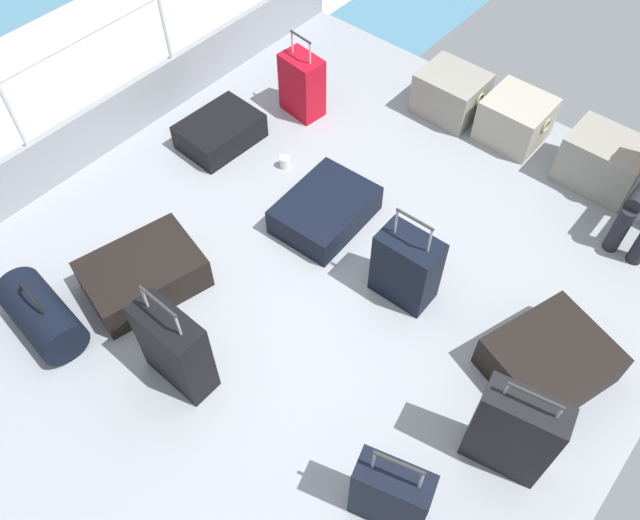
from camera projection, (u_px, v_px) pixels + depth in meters
name	position (u px, v px, depth m)	size (l,w,h in m)	color
ground_plane	(316.00, 282.00, 4.46)	(4.40, 5.20, 0.06)	gray
gunwale_port	(112.00, 121.00, 5.11)	(0.06, 5.20, 0.45)	gray
railing_port	(92.00, 62.00, 4.67)	(0.04, 4.20, 1.02)	silver
sea_wake	(33.00, 103.00, 6.12)	(12.00, 12.00, 0.01)	teal
cargo_crate_0	(451.00, 94.00, 5.38)	(0.56, 0.45, 0.38)	gray
cargo_crate_1	(515.00, 119.00, 5.18)	(0.53, 0.47, 0.37)	#9E9989
cargo_crate_2	(602.00, 161.00, 4.85)	(0.61, 0.44, 0.41)	gray
suitcase_0	(391.00, 494.00, 3.27)	(0.43, 0.29, 0.74)	black
suitcase_1	(325.00, 210.00, 4.68)	(0.57, 0.74, 0.22)	black
suitcase_2	(549.00, 361.00, 3.89)	(0.78, 0.84, 0.27)	black
suitcase_3	(175.00, 348.00, 3.74)	(0.46, 0.22, 0.82)	black
suitcase_4	(302.00, 85.00, 5.32)	(0.38, 0.27, 0.73)	#B70C1E
suitcase_5	(144.00, 274.00, 4.30)	(0.71, 0.87, 0.26)	black
suitcase_6	(220.00, 131.00, 5.20)	(0.49, 0.66, 0.22)	black
suitcase_7	(406.00, 267.00, 4.15)	(0.42, 0.26, 0.76)	black
suitcase_8	(513.00, 433.00, 3.39)	(0.47, 0.27, 0.81)	black
duffel_bag	(41.00, 315.00, 4.07)	(0.67, 0.37, 0.45)	black
paper_cup	(285.00, 162.00, 5.07)	(0.08, 0.08, 0.10)	white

